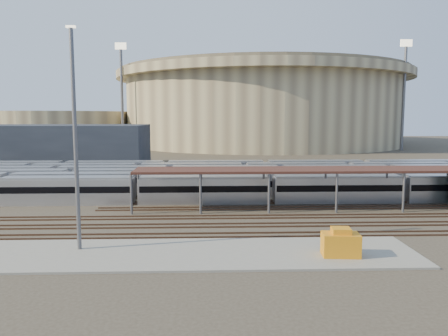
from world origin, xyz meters
The scene contains 13 objects.
ground centered at (0.00, 0.00, 0.00)m, with size 420.00×420.00×0.00m, color #383026.
apron centered at (-5.00, -15.00, 0.10)m, with size 50.00×9.00×0.20m, color gray.
subway_trains centered at (-3.71, 18.50, 1.80)m, with size 128.88×23.90×3.60m.
inspection_shed centered at (22.00, 4.00, 4.98)m, with size 60.30×6.00×5.30m.
empty_tracks centered at (0.00, -5.00, 0.09)m, with size 170.00×9.62×0.18m.
stadium centered at (25.00, 140.00, 16.47)m, with size 124.00×124.00×32.50m.
secondary_arena centered at (-60.00, 130.00, 7.00)m, with size 56.00×56.00×14.00m, color tan.
service_building centered at (-35.00, 55.00, 5.00)m, with size 42.00×20.00×10.00m, color #1E232D.
floodlight_0 centered at (-30.00, 110.00, 20.65)m, with size 4.00×1.00×38.40m.
floodlight_2 centered at (70.00, 100.00, 20.65)m, with size 4.00×1.00×38.40m.
floodlight_3 centered at (-10.00, 160.00, 20.65)m, with size 4.00×1.00×38.40m.
yard_light_pole centered at (-10.10, -13.55, 10.09)m, with size 0.81×0.36×19.62m.
yellow_equipment centered at (12.93, -16.28, 1.18)m, with size 3.13×1.96×1.96m, color orange.
Camera 1 is at (1.64, -52.32, 12.16)m, focal length 35.00 mm.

